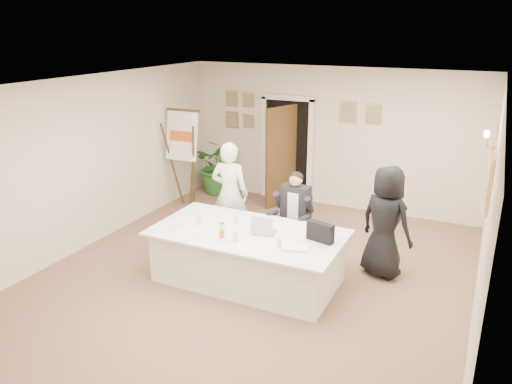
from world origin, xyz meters
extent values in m
plane|color=brown|center=(0.00, 0.00, 0.00)|extent=(7.00, 7.00, 0.00)
cube|color=white|center=(0.00, 0.00, 2.80)|extent=(6.00, 7.00, 0.02)
cube|color=white|center=(0.00, 3.50, 1.40)|extent=(6.00, 0.10, 2.80)
cube|color=white|center=(0.00, -3.50, 1.40)|extent=(6.00, 0.10, 2.80)
cube|color=white|center=(-3.00, 0.00, 1.40)|extent=(0.10, 7.00, 2.80)
cube|color=white|center=(3.00, 0.00, 1.40)|extent=(0.10, 7.00, 2.80)
cube|color=black|center=(-0.90, 3.47, 1.05)|extent=(0.92, 0.06, 2.10)
cube|color=white|center=(-1.42, 3.44, 1.05)|extent=(0.10, 0.06, 2.20)
cube|color=white|center=(-0.38, 3.44, 1.05)|extent=(0.10, 0.06, 2.20)
cube|color=#3B2A12|center=(-0.85, 3.05, 1.03)|extent=(0.33, 0.81, 2.02)
cube|color=white|center=(-0.01, -0.15, 0.38)|extent=(2.52, 1.26, 0.75)
cube|color=white|center=(-0.01, -0.15, 0.76)|extent=(2.70, 1.44, 0.03)
cube|color=white|center=(-2.57, 2.07, 1.48)|extent=(0.69, 0.23, 0.96)
imported|color=white|center=(-0.90, 0.96, 0.87)|extent=(0.69, 0.50, 1.75)
imported|color=black|center=(1.70, 0.90, 0.84)|extent=(0.96, 0.81, 1.68)
imported|color=#256020|center=(-2.38, 3.20, 0.62)|extent=(1.23, 1.10, 1.25)
cube|color=black|center=(1.02, -0.03, 0.91)|extent=(0.40, 0.19, 0.27)
cube|color=white|center=(0.81, -0.39, 0.79)|extent=(0.38, 0.31, 0.03)
cylinder|color=white|center=(-0.99, -0.47, 0.78)|extent=(0.27, 0.27, 0.01)
cylinder|color=white|center=(-0.51, -0.60, 0.78)|extent=(0.27, 0.27, 0.01)
cylinder|color=white|center=(-0.13, -0.55, 0.78)|extent=(0.25, 0.25, 0.01)
cylinder|color=silver|center=(-0.78, -0.20, 0.84)|extent=(0.06, 0.06, 0.14)
cylinder|color=silver|center=(-0.01, -0.52, 0.84)|extent=(0.08, 0.08, 0.14)
cylinder|color=silver|center=(0.60, -0.46, 0.84)|extent=(0.07, 0.07, 0.14)
cylinder|color=silver|center=(-0.30, 0.04, 0.84)|extent=(0.06, 0.06, 0.14)
cylinder|color=orange|center=(-0.21, -0.53, 0.84)|extent=(0.09, 0.09, 0.13)
cylinder|color=silver|center=(-0.35, -0.27, 0.83)|extent=(0.10, 0.10, 0.11)
camera|label=1|loc=(2.91, -5.95, 3.55)|focal=35.00mm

